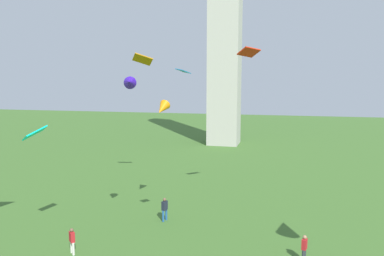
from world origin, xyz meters
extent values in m
cube|color=#B7B2A8|center=(-5.60, 55.07, 23.47)|extent=(5.22, 5.22, 46.94)
cylinder|color=#235693|center=(-3.99, 19.45, 0.43)|extent=(0.16, 0.16, 0.86)
cylinder|color=#235693|center=(-3.87, 19.82, 0.43)|extent=(0.16, 0.16, 0.86)
cube|color=#1E2333|center=(-3.93, 19.64, 1.19)|extent=(0.39, 0.52, 0.68)
sphere|color=brown|center=(-3.93, 19.64, 1.66)|extent=(0.25, 0.25, 0.25)
cylinder|color=#2D3338|center=(5.95, 16.28, 0.38)|extent=(0.14, 0.14, 0.77)
cube|color=red|center=(5.89, 16.12, 1.07)|extent=(0.36, 0.47, 0.61)
sphere|color=#A37556|center=(5.89, 16.12, 1.49)|extent=(0.22, 0.22, 0.22)
cylinder|color=silver|center=(-7.45, 13.27, 0.39)|extent=(0.15, 0.15, 0.78)
cylinder|color=silver|center=(-7.73, 13.49, 0.39)|extent=(0.15, 0.15, 0.78)
cube|color=red|center=(-7.59, 13.38, 1.08)|extent=(0.48, 0.45, 0.61)
sphere|color=brown|center=(-7.59, 13.38, 1.50)|extent=(0.23, 0.23, 0.23)
cube|color=red|center=(1.74, 23.49, 12.75)|extent=(1.82, 1.82, 0.72)
cone|color=orange|center=(-4.27, 20.27, 8.45)|extent=(1.01, 1.51, 1.29)
cube|color=#2778BE|center=(-0.92, 14.62, 10.93)|extent=(0.81, 0.95, 0.29)
cone|color=#3611B5|center=(-4.54, 15.40, 10.34)|extent=(1.15, 1.34, 0.83)
cube|color=#B56F05|center=(-8.58, 26.70, 12.66)|extent=(2.14, 1.75, 1.15)
cube|color=#06E1C8|center=(-10.32, 13.96, 7.24)|extent=(1.34, 1.73, 0.97)
camera|label=1|loc=(4.48, -3.30, 10.06)|focal=31.41mm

